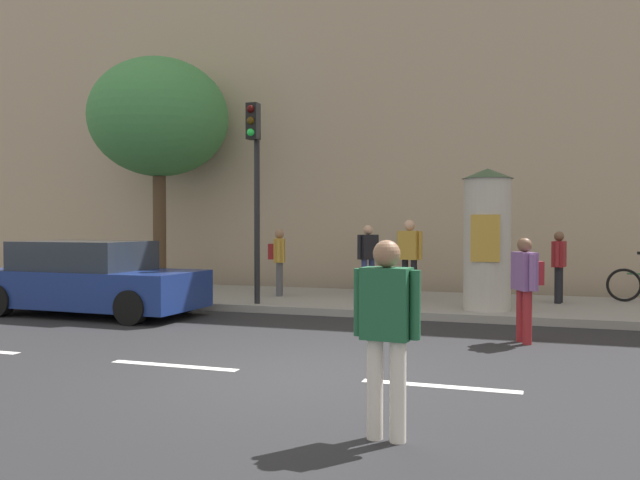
{
  "coord_description": "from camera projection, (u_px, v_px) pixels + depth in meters",
  "views": [
    {
      "loc": [
        2.79,
        -7.49,
        1.84
      ],
      "look_at": [
        -0.39,
        2.0,
        1.59
      ],
      "focal_mm": 37.24,
      "sensor_mm": 36.0,
      "label": 1
    }
  ],
  "objects": [
    {
      "name": "pedestrian_in_light_jacket",
      "position": [
        387.0,
        321.0,
        5.62
      ],
      "size": [
        0.59,
        0.41,
        1.7
      ],
      "color": "silver",
      "rests_on": "ground_plane"
    },
    {
      "name": "pedestrian_near_pole",
      "position": [
        526.0,
        280.0,
        10.19
      ],
      "size": [
        0.5,
        0.62,
        1.62
      ],
      "color": "maroon",
      "rests_on": "ground_plane"
    },
    {
      "name": "traffic_light",
      "position": [
        255.0,
        169.0,
        13.85
      ],
      "size": [
        0.24,
        0.45,
        4.19
      ],
      "color": "black",
      "rests_on": "sidewalk_curb"
    },
    {
      "name": "poster_column",
      "position": [
        487.0,
        238.0,
        12.99
      ],
      "size": [
        1.0,
        1.0,
        2.77
      ],
      "color": "#B2ADA3",
      "rests_on": "sidewalk_curb"
    },
    {
      "name": "building_backdrop",
      "position": [
        442.0,
        85.0,
        19.26
      ],
      "size": [
        36.0,
        5.0,
        11.75
      ],
      "primitive_type": "cube",
      "color": "tan",
      "rests_on": "ground_plane"
    },
    {
      "name": "sidewalk_curb",
      "position": [
        408.0,
        303.0,
        14.67
      ],
      "size": [
        36.0,
        4.0,
        0.15
      ],
      "primitive_type": "cube",
      "color": "gray",
      "rests_on": "ground_plane"
    },
    {
      "name": "street_tree",
      "position": [
        159.0,
        118.0,
        17.63
      ],
      "size": [
        3.69,
        3.69,
        6.09
      ],
      "color": "#4C3826",
      "rests_on": "sidewalk_curb"
    },
    {
      "name": "pedestrian_in_dark_shirt",
      "position": [
        410.0,
        252.0,
        14.64
      ],
      "size": [
        0.61,
        0.4,
        1.78
      ],
      "color": "black",
      "rests_on": "sidewalk_curb"
    },
    {
      "name": "lane_markings",
      "position": [
        298.0,
        375.0,
        8.03
      ],
      "size": [
        25.8,
        0.16,
        0.01
      ],
      "color": "silver",
      "rests_on": "ground_plane"
    },
    {
      "name": "parked_car_blue",
      "position": [
        90.0,
        279.0,
        13.37
      ],
      "size": [
        4.55,
        2.09,
        1.49
      ],
      "color": "navy",
      "rests_on": "ground_plane"
    },
    {
      "name": "ground_plane",
      "position": [
        298.0,
        375.0,
        8.03
      ],
      "size": [
        80.0,
        80.0,
        0.0
      ],
      "primitive_type": "plane",
      "color": "#232326"
    },
    {
      "name": "pedestrian_in_red_top",
      "position": [
        368.0,
        253.0,
        15.87
      ],
      "size": [
        0.46,
        0.56,
        1.65
      ],
      "color": "navy",
      "rests_on": "sidewalk_curb"
    },
    {
      "name": "pedestrian_with_bag",
      "position": [
        279.0,
        256.0,
        15.51
      ],
      "size": [
        0.48,
        0.64,
        1.56
      ],
      "color": "#4C4C51",
      "rests_on": "sidewalk_curb"
    },
    {
      "name": "pedestrian_tallest",
      "position": [
        559.0,
        261.0,
        14.1
      ],
      "size": [
        0.32,
        0.63,
        1.53
      ],
      "color": "black",
      "rests_on": "sidewalk_curb"
    }
  ]
}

